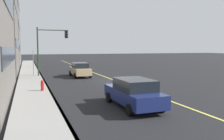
# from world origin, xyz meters

# --- Properties ---
(ground) EXTENTS (200.00, 200.00, 0.00)m
(ground) POSITION_xyz_m (0.00, 0.00, 0.00)
(ground) COLOR black
(sidewalk_slab) EXTENTS (80.00, 2.52, 0.15)m
(sidewalk_slab) POSITION_xyz_m (0.00, 8.03, 0.07)
(sidewalk_slab) COLOR gray
(sidewalk_slab) RESTS_ON ground
(curb_edge) EXTENTS (80.00, 0.16, 0.15)m
(curb_edge) POSITION_xyz_m (0.00, 6.85, 0.07)
(curb_edge) COLOR slate
(curb_edge) RESTS_ON ground
(lane_stripe_center) EXTENTS (80.00, 0.16, 0.01)m
(lane_stripe_center) POSITION_xyz_m (0.00, 0.00, 0.01)
(lane_stripe_center) COLOR #D8CC4C
(lane_stripe_center) RESTS_ON ground
(car_tan) EXTENTS (4.57, 1.89, 1.62)m
(car_tan) POSITION_xyz_m (4.63, 2.66, 0.82)
(car_tan) COLOR tan
(car_tan) RESTS_ON ground
(car_navy) EXTENTS (4.74, 2.03, 1.62)m
(car_navy) POSITION_xyz_m (-10.30, 2.83, 0.83)
(car_navy) COLOR navy
(car_navy) RESTS_ON ground
(traffic_light_mast) EXTENTS (0.28, 3.56, 5.64)m
(traffic_light_mast) POSITION_xyz_m (5.94, 5.84, 3.85)
(traffic_light_mast) COLOR #1E3823
(traffic_light_mast) RESTS_ON ground
(street_sign_post) EXTENTS (0.60, 0.08, 2.97)m
(street_sign_post) POSITION_xyz_m (7.10, 7.67, 1.75)
(street_sign_post) COLOR slate
(street_sign_post) RESTS_ON ground
(fire_hydrant) EXTENTS (0.24, 0.24, 0.94)m
(fire_hydrant) POSITION_xyz_m (-4.03, 7.37, 0.47)
(fire_hydrant) COLOR red
(fire_hydrant) RESTS_ON ground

